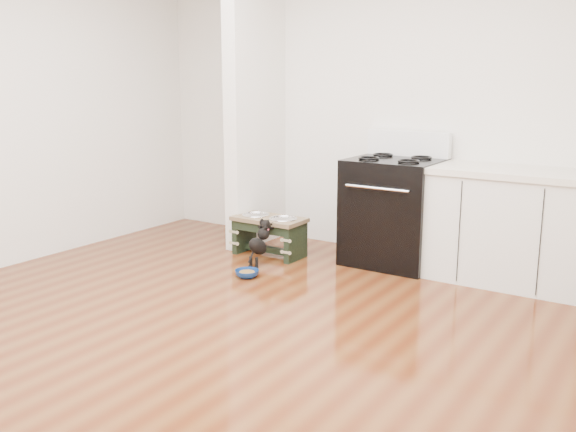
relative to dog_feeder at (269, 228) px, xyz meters
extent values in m
plane|color=#4E210D|center=(0.79, -1.76, -0.26)|extent=(5.00, 5.00, 0.00)
plane|color=silver|center=(0.79, 0.74, 1.09)|extent=(5.00, 0.00, 5.00)
cube|color=silver|center=(-0.38, 0.34, 1.09)|extent=(0.15, 0.80, 2.70)
cube|color=black|center=(1.04, 0.39, 0.20)|extent=(0.76, 0.65, 0.92)
cube|color=black|center=(1.04, 0.08, 0.14)|extent=(0.58, 0.02, 0.50)
cylinder|color=silver|center=(1.04, 0.04, 0.46)|extent=(0.56, 0.02, 0.02)
cube|color=white|center=(1.04, 0.67, 0.77)|extent=(0.76, 0.08, 0.22)
torus|color=black|center=(0.86, 0.25, 0.68)|extent=(0.18, 0.18, 0.02)
torus|color=black|center=(1.22, 0.25, 0.68)|extent=(0.18, 0.18, 0.02)
torus|color=black|center=(0.86, 0.53, 0.68)|extent=(0.18, 0.18, 0.02)
torus|color=black|center=(1.22, 0.53, 0.68)|extent=(0.18, 0.18, 0.02)
cube|color=silver|center=(2.02, 0.42, 0.17)|extent=(1.20, 0.60, 0.86)
cube|color=beige|center=(2.02, 0.42, 0.63)|extent=(1.24, 0.64, 0.05)
cube|color=black|center=(2.02, 0.16, -0.21)|extent=(1.20, 0.06, 0.10)
cube|color=black|center=(-0.29, 0.01, -0.09)|extent=(0.05, 0.31, 0.32)
cube|color=black|center=(0.29, 0.01, -0.09)|extent=(0.05, 0.31, 0.32)
cube|color=black|center=(0.00, -0.14, 0.03)|extent=(0.52, 0.03, 0.08)
cube|color=black|center=(0.00, 0.01, -0.20)|extent=(0.52, 0.05, 0.05)
cube|color=brown|center=(0.00, 0.01, 0.08)|extent=(0.65, 0.35, 0.04)
cylinder|color=silver|center=(-0.15, 0.01, 0.09)|extent=(0.22, 0.22, 0.04)
cylinder|color=silver|center=(0.15, 0.01, 0.09)|extent=(0.22, 0.22, 0.04)
torus|color=silver|center=(-0.15, 0.01, 0.11)|extent=(0.25, 0.25, 0.02)
torus|color=silver|center=(0.15, 0.01, 0.11)|extent=(0.25, 0.25, 0.02)
cylinder|color=black|center=(0.09, -0.40, -0.21)|extent=(0.03, 0.03, 0.10)
cylinder|color=black|center=(0.15, -0.40, -0.21)|extent=(0.03, 0.03, 0.10)
sphere|color=black|center=(0.09, -0.41, -0.24)|extent=(0.04, 0.04, 0.04)
sphere|color=black|center=(0.15, -0.41, -0.24)|extent=(0.04, 0.04, 0.04)
ellipsoid|color=black|center=(0.12, -0.33, -0.08)|extent=(0.11, 0.27, 0.24)
sphere|color=black|center=(0.12, -0.25, 0.02)|extent=(0.11, 0.11, 0.11)
sphere|color=black|center=(0.12, -0.22, 0.09)|extent=(0.09, 0.09, 0.09)
sphere|color=black|center=(0.09, -0.16, 0.09)|extent=(0.03, 0.03, 0.03)
sphere|color=black|center=(0.15, -0.16, 0.09)|extent=(0.03, 0.03, 0.03)
cylinder|color=black|center=(0.12, -0.44, -0.15)|extent=(0.02, 0.08, 0.09)
torus|color=#F14660|center=(0.12, -0.23, 0.05)|extent=(0.09, 0.06, 0.08)
imported|color=navy|center=(0.22, -0.64, -0.22)|extent=(0.25, 0.25, 0.06)
cylinder|color=brown|center=(0.22, -0.64, -0.22)|extent=(0.13, 0.13, 0.03)
camera|label=1|loc=(3.26, -4.65, 1.36)|focal=40.00mm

